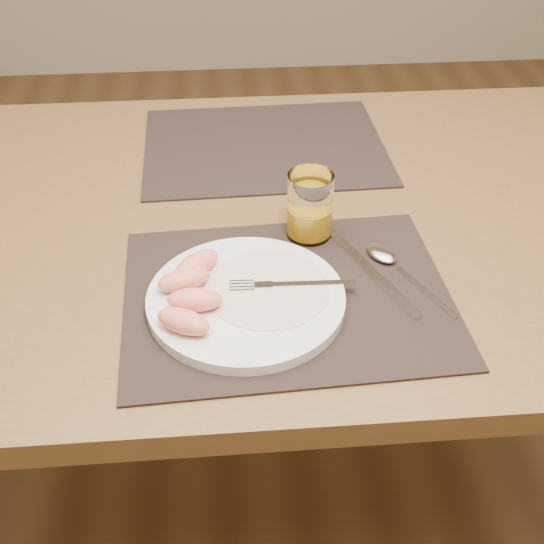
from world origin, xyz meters
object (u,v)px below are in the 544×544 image
Objects in this scene: knife at (380,280)px; placemat_near at (287,295)px; plate at (246,299)px; spoon at (388,258)px; placemat_far at (264,146)px; juice_glass at (310,209)px; table at (261,251)px; fork at (281,285)px.

placemat_near is at bearing -172.26° from knife.
spoon is (0.21, 0.08, -0.00)m from plate.
placemat_far is at bearing 90.03° from placemat_near.
placemat_far is at bearing 82.77° from plate.
juice_glass is at bearing 125.01° from knife.
placemat_far is at bearing 84.41° from table.
knife reaches higher than table.
placemat_far is 2.15× the size of knife.
fork is 0.18m from spoon.
table is 0.25m from spoon.
placemat_near is at bearing 3.21° from fork.
placemat_near is 2.15× the size of knife.
placemat_far is at bearing 99.08° from juice_glass.
juice_glass reaches higher than fork.
placemat_far is 2.48× the size of spoon.
fork is 1.66× the size of juice_glass.
table is 0.26m from plate.
fork is 0.14m from knife.
fork is 0.16m from juice_glass.
spoon reaches higher than placemat_near.
knife is (0.19, 0.03, -0.01)m from plate.
placemat_near is 1.00× the size of placemat_far.
spoon is at bearing 64.93° from knife.
placemat_near is 0.14m from knife.
fork is at bearing -172.53° from knife.
juice_glass is (0.07, -0.08, 0.13)m from table.
table is 13.31× the size of juice_glass.
table is at bearing 93.37° from fork.
plate is (-0.06, -0.02, 0.01)m from placemat_near.
placemat_far is 0.44m from fork.
placemat_far is at bearing 107.65° from knife.
plate reaches higher than knife.
placemat_near and placemat_far have the same top height.
placemat_near is at bearing 14.65° from plate.
juice_glass is at bearing 56.11° from plate.
spoon is at bearing -36.05° from juice_glass.
placemat_far is 0.31m from juice_glass.
plate reaches higher than placemat_near.
spoon is at bearing -41.52° from table.
plate reaches higher than table.
table is at bearing 138.48° from spoon.
juice_glass is (-0.09, 0.12, 0.04)m from knife.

